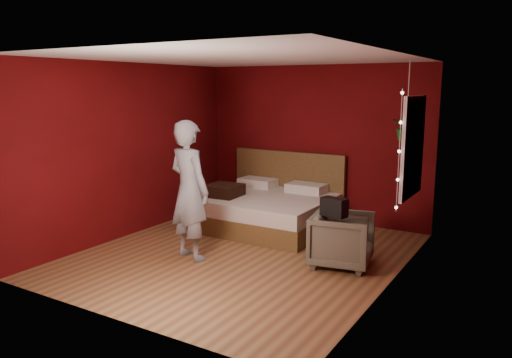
{
  "coord_description": "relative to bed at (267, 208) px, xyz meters",
  "views": [
    {
      "loc": [
        3.48,
        -5.44,
        2.25
      ],
      "look_at": [
        -0.03,
        0.4,
        0.98
      ],
      "focal_mm": 35.0,
      "sensor_mm": 36.0,
      "label": 1
    }
  ],
  "objects": [
    {
      "name": "floor",
      "position": [
        0.43,
        -1.41,
        -0.3
      ],
      "size": [
        4.5,
        4.5,
        0.0
      ],
      "primitive_type": "plane",
      "color": "olive",
      "rests_on": "ground"
    },
    {
      "name": "fairy_lights",
      "position": [
        2.37,
        -1.04,
        1.2
      ],
      "size": [
        0.04,
        0.04,
        1.45
      ],
      "color": "silver",
      "rests_on": "room_walls"
    },
    {
      "name": "bed",
      "position": [
        0.0,
        0.0,
        0.0
      ],
      "size": [
        2.08,
        1.77,
        1.14
      ],
      "color": "brown",
      "rests_on": "ground"
    },
    {
      "name": "window",
      "position": [
        2.39,
        -0.51,
        1.2
      ],
      "size": [
        0.05,
        0.97,
        1.27
      ],
      "color": "white",
      "rests_on": "room_walls"
    },
    {
      "name": "armchair",
      "position": [
        1.73,
        -1.11,
        0.04
      ],
      "size": [
        0.87,
        0.85,
        0.68
      ],
      "primitive_type": "imported",
      "rotation": [
        0.0,
        0.0,
        1.75
      ],
      "color": "#5A5947",
      "rests_on": "ground"
    },
    {
      "name": "room_walls",
      "position": [
        0.43,
        -1.41,
        1.38
      ],
      "size": [
        4.04,
        4.54,
        2.62
      ],
      "color": "#5C090C",
      "rests_on": "ground"
    },
    {
      "name": "throw_pillow",
      "position": [
        -0.55,
        -0.43,
        0.31
      ],
      "size": [
        0.54,
        0.54,
        0.18
      ],
      "primitive_type": "cube",
      "rotation": [
        0.0,
        0.0,
        0.05
      ],
      "color": "black",
      "rests_on": "bed"
    },
    {
      "name": "handbag",
      "position": [
        1.68,
        -1.28,
        0.5
      ],
      "size": [
        0.35,
        0.23,
        0.23
      ],
      "primitive_type": "cube",
      "rotation": [
        0.0,
        0.0,
        -0.22
      ],
      "color": "black",
      "rests_on": "armchair"
    },
    {
      "name": "hanging_plant",
      "position": [
        2.2,
        -0.09,
        1.42
      ],
      "size": [
        0.37,
        0.33,
        1.08
      ],
      "color": "silver",
      "rests_on": "room_walls"
    },
    {
      "name": "person",
      "position": [
        -0.1,
        -1.86,
        0.62
      ],
      "size": [
        0.75,
        0.58,
        1.83
      ],
      "primitive_type": "imported",
      "rotation": [
        0.0,
        0.0,
        2.9
      ],
      "color": "slate",
      "rests_on": "ground"
    }
  ]
}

